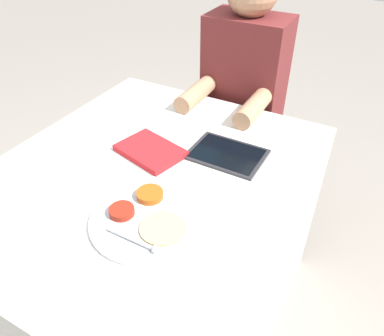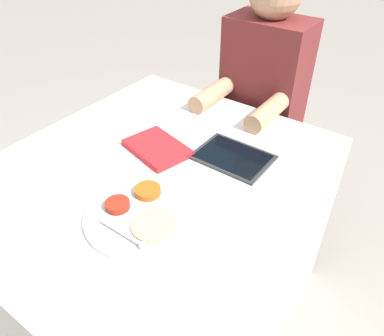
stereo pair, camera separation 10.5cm
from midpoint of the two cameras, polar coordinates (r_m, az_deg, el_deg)
ground_plane at (r=1.70m, az=-6.91°, el=-20.65°), size 12.00×12.00×0.00m
dining_table at (r=1.41m, az=-8.04°, el=-12.61°), size 0.91×1.07×0.74m
thali_tray at (r=0.99m, az=-9.82°, el=-7.58°), size 0.31×0.31×0.03m
red_notebook at (r=1.22m, az=-8.82°, el=2.48°), size 0.24×0.19×0.02m
tablet_device at (r=1.20m, az=2.88°, el=2.04°), size 0.24×0.18×0.01m
person_diner at (r=1.70m, az=5.64°, el=7.26°), size 0.32×0.43×1.23m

